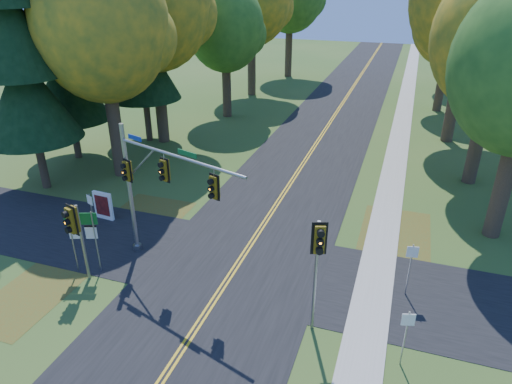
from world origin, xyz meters
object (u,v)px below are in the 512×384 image
(east_signal_pole, at_px, (318,251))
(route_sign_cluster, at_px, (82,230))
(traffic_mast, at_px, (153,182))
(info_kiosk, at_px, (103,206))

(east_signal_pole, distance_m, route_sign_cluster, 10.60)
(traffic_mast, bearing_deg, route_sign_cluster, -130.18)
(traffic_mast, relative_size, route_sign_cluster, 2.20)
(east_signal_pole, bearing_deg, traffic_mast, 144.29)
(info_kiosk, bearing_deg, route_sign_cluster, -57.57)
(traffic_mast, xyz_separation_m, info_kiosk, (-5.02, 2.69, -3.32))
(route_sign_cluster, distance_m, info_kiosk, 5.12)
(route_sign_cluster, relative_size, info_kiosk, 1.90)
(east_signal_pole, xyz_separation_m, info_kiosk, (-12.77, 4.94, -2.83))
(east_signal_pole, height_order, route_sign_cluster, east_signal_pole)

